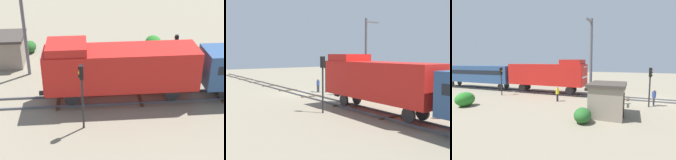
# 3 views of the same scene
# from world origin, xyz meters

# --- Properties ---
(ground_plane) EXTENTS (111.28, 111.28, 0.00)m
(ground_plane) POSITION_xyz_m (0.00, 0.00, 0.00)
(ground_plane) COLOR gray
(railway_track) EXTENTS (2.40, 74.19, 0.16)m
(railway_track) POSITION_xyz_m (0.00, 0.00, 0.07)
(railway_track) COLOR #595960
(railway_track) RESTS_ON ground
(locomotive) EXTENTS (2.90, 11.60, 4.60)m
(locomotive) POSITION_xyz_m (0.00, 13.81, 2.77)
(locomotive) COLOR red
(locomotive) RESTS_ON railway_track
(passenger_car_leading) EXTENTS (2.84, 14.00, 3.66)m
(passenger_car_leading) POSITION_xyz_m (0.00, 27.15, 2.52)
(passenger_car_leading) COLOR #2D4C7A
(passenger_car_leading) RESTS_ON railway_track
(traffic_signal_near) EXTENTS (0.32, 0.34, 3.90)m
(traffic_signal_near) POSITION_xyz_m (-3.20, 1.04, 2.72)
(traffic_signal_near) COLOR #262628
(traffic_signal_near) RESTS_ON ground
(traffic_signal_mid) EXTENTS (0.32, 0.34, 4.59)m
(traffic_signal_mid) POSITION_xyz_m (3.40, 11.14, 3.17)
(traffic_signal_mid) COLOR #262628
(traffic_signal_mid) RESTS_ON ground
(traffic_signal_far) EXTENTS (0.32, 0.34, 3.72)m
(traffic_signal_far) POSITION_xyz_m (-3.60, 18.96, 2.60)
(traffic_signal_far) COLOR #262628
(traffic_signal_far) RESTS_ON ground
(worker_near_track) EXTENTS (0.38, 0.38, 1.70)m
(worker_near_track) POSITION_xyz_m (-2.40, 0.55, 1.00)
(worker_near_track) COLOR #262B38
(worker_near_track) RESTS_ON ground
(worker_by_signal) EXTENTS (0.38, 0.38, 1.70)m
(worker_by_signal) POSITION_xyz_m (-4.20, 10.53, 1.00)
(worker_by_signal) COLOR #262B38
(worker_by_signal) RESTS_ON ground
(catenary_mast) EXTENTS (1.94, 0.28, 8.63)m
(catenary_mast) POSITION_xyz_m (-5.06, 6.54, 4.56)
(catenary_mast) COLOR #595960
(catenary_mast) RESTS_ON ground
(relay_hut) EXTENTS (3.50, 2.90, 2.74)m
(relay_hut) POSITION_xyz_m (-7.50, 4.54, 1.39)
(relay_hut) COLOR gray
(relay_hut) RESTS_ON ground
(bush_near) EXTENTS (1.97, 1.61, 1.43)m
(bush_near) POSITION_xyz_m (-9.64, 18.34, 0.72)
(bush_near) COLOR #297526
(bush_near) RESTS_ON ground
(bush_mid) EXTENTS (1.56, 1.27, 1.13)m
(bush_mid) POSITION_xyz_m (-10.00, 5.97, 0.57)
(bush_mid) COLOR #255D26
(bush_mid) RESTS_ON ground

